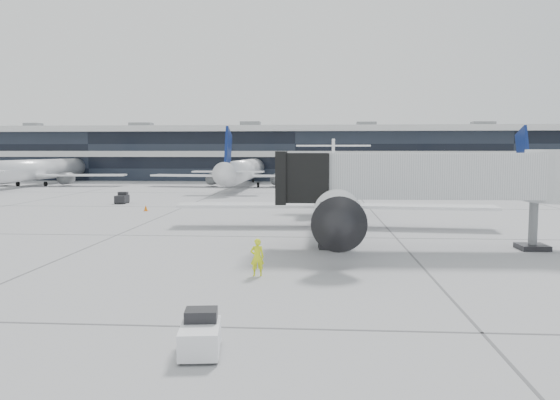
# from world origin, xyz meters

# --- Properties ---
(ground) EXTENTS (220.00, 220.00, 0.00)m
(ground) POSITION_xyz_m (0.00, 0.00, 0.00)
(ground) COLOR gray
(ground) RESTS_ON ground
(terminal) EXTENTS (170.00, 22.00, 10.00)m
(terminal) POSITION_xyz_m (0.00, 82.00, 5.00)
(terminal) COLOR black
(terminal) RESTS_ON ground
(bg_jet_left) EXTENTS (32.00, 40.00, 9.60)m
(bg_jet_left) POSITION_xyz_m (-45.00, 55.00, 0.00)
(bg_jet_left) COLOR white
(bg_jet_left) RESTS_ON ground
(bg_jet_center) EXTENTS (32.00, 40.00, 9.60)m
(bg_jet_center) POSITION_xyz_m (-8.00, 55.00, 0.00)
(bg_jet_center) COLOR white
(bg_jet_center) RESTS_ON ground
(bg_jet_right) EXTENTS (32.00, 40.00, 9.60)m
(bg_jet_right) POSITION_xyz_m (32.00, 55.00, 0.00)
(bg_jet_right) COLOR white
(bg_jet_right) RESTS_ON ground
(regional_jet) EXTENTS (25.40, 31.59, 7.31)m
(regional_jet) POSITION_xyz_m (5.85, 5.42, 2.50)
(regional_jet) COLOR white
(regional_jet) RESTS_ON ground
(jet_bridge) EXTENTS (19.18, 4.30, 6.17)m
(jet_bridge) POSITION_xyz_m (12.49, -4.03, 4.49)
(jet_bridge) COLOR #B9BCBE
(jet_bridge) RESTS_ON ground
(ramp_worker) EXTENTS (0.75, 0.57, 1.85)m
(ramp_worker) POSITION_xyz_m (1.56, -12.14, 0.92)
(ramp_worker) COLOR #EBFF1A
(ramp_worker) RESTS_ON ground
(baggage_tug) EXTENTS (1.39, 2.09, 1.24)m
(baggage_tug) POSITION_xyz_m (0.98, -22.43, 0.56)
(baggage_tug) COLOR white
(baggage_tug) RESTS_ON ground
(traffic_cone) EXTENTS (0.54, 0.54, 0.61)m
(traffic_cone) POSITION_xyz_m (-12.94, 15.84, 0.29)
(traffic_cone) COLOR orange
(traffic_cone) RESTS_ON ground
(far_tug) EXTENTS (1.32, 2.12, 1.31)m
(far_tug) POSITION_xyz_m (-18.26, 23.72, 0.59)
(far_tug) COLOR black
(far_tug) RESTS_ON ground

